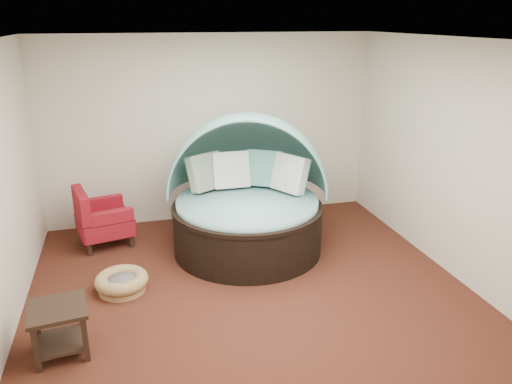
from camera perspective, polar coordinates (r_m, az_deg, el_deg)
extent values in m
plane|color=#4B2115|center=(5.86, -0.43, -11.55)|extent=(5.00, 5.00, 0.00)
plane|color=beige|center=(7.64, -5.19, 7.15)|extent=(5.00, 0.00, 5.00)
plane|color=beige|center=(3.12, 11.32, -12.09)|extent=(5.00, 0.00, 5.00)
plane|color=beige|center=(6.35, 21.98, 3.27)|extent=(0.00, 5.00, 5.00)
plane|color=white|center=(5.03, -0.52, 16.99)|extent=(5.00, 5.00, 0.00)
cylinder|color=black|center=(6.75, -0.99, -4.27)|extent=(2.43, 2.43, 0.61)
cylinder|color=black|center=(6.62, -1.00, -1.69)|extent=(2.45, 2.45, 0.06)
cylinder|color=#8CCBCA|center=(6.61, -1.01, -1.33)|extent=(2.29, 2.29, 0.13)
cube|color=#335F4C|center=(6.87, -5.77, 2.30)|extent=(0.58, 0.50, 0.53)
cube|color=white|center=(6.93, -2.88, 2.54)|extent=(0.51, 0.29, 0.53)
cube|color=#63ACA5|center=(7.00, 0.96, 2.72)|extent=(0.58, 0.50, 0.53)
cube|color=white|center=(6.77, 3.89, 2.11)|extent=(0.50, 0.58, 0.53)
cylinder|color=#997245|center=(6.11, -15.02, -10.55)|extent=(0.71, 0.71, 0.06)
torus|color=#997245|center=(6.06, -15.11, -9.70)|extent=(0.81, 0.81, 0.16)
cylinder|color=#625D62|center=(6.07, -15.09, -9.87)|extent=(0.48, 0.48, 0.09)
cylinder|color=black|center=(7.03, -18.47, -6.26)|extent=(0.08, 0.08, 0.17)
cylinder|color=black|center=(7.55, -19.24, -4.57)|extent=(0.08, 0.08, 0.17)
cylinder|color=black|center=(7.13, -14.01, -5.47)|extent=(0.08, 0.08, 0.17)
cylinder|color=black|center=(7.63, -15.08, -3.86)|extent=(0.08, 0.08, 0.17)
cube|color=maroon|center=(7.25, -16.86, -3.52)|extent=(0.85, 0.85, 0.24)
cube|color=maroon|center=(7.09, -19.33, -1.45)|extent=(0.29, 0.72, 0.41)
cube|color=maroon|center=(6.90, -16.13, -2.75)|extent=(0.57, 0.24, 0.17)
cube|color=maroon|center=(7.46, -17.14, -1.19)|extent=(0.57, 0.24, 0.17)
cube|color=black|center=(5.05, -21.80, -12.31)|extent=(0.58, 0.58, 0.04)
cube|color=black|center=(5.23, -21.30, -15.61)|extent=(0.51, 0.51, 0.03)
cube|color=black|center=(5.01, -23.82, -16.21)|extent=(0.06, 0.06, 0.46)
cube|color=black|center=(5.36, -23.77, -13.73)|extent=(0.06, 0.06, 0.46)
cube|color=black|center=(5.00, -18.93, -15.65)|extent=(0.06, 0.06, 0.46)
cube|color=black|center=(5.35, -19.25, -13.20)|extent=(0.06, 0.06, 0.46)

